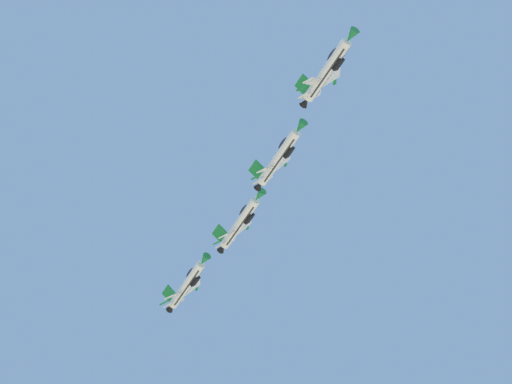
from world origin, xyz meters
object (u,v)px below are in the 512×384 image
Objects in this scene: fighter_jet_lead at (328,69)px; fighter_jet_right_wing at (241,222)px; fighter_jet_left_wing at (280,156)px; fighter_jet_left_outer at (187,284)px.

fighter_jet_right_wing reaches higher than fighter_jet_lead.
fighter_jet_left_wing is 1.00× the size of fighter_jet_right_wing.
fighter_jet_left_wing reaches higher than fighter_jet_left_outer.
fighter_jet_lead is 18.67m from fighter_jet_left_wing.
fighter_jet_left_outer is at bearing -91.20° from fighter_jet_lead.
fighter_jet_left_wing is 16.42m from fighter_jet_right_wing.
fighter_jet_right_wing reaches higher than fighter_jet_left_outer.
fighter_jet_left_outer is at bearing -83.82° from fighter_jet_right_wing.
fighter_jet_left_wing is (-4.66, 18.08, -0.05)m from fighter_jet_lead.
fighter_jet_left_outer is (-11.92, 31.55, -0.29)m from fighter_jet_left_wing.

